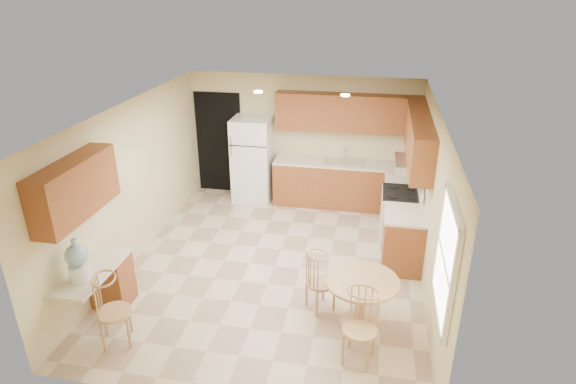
% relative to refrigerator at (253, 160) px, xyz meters
% --- Properties ---
extents(floor, '(5.50, 5.50, 0.00)m').
position_rel_refrigerator_xyz_m(floor, '(0.95, -2.40, -0.85)').
color(floor, '#CAB392').
rests_on(floor, ground).
extents(ceiling, '(4.50, 5.50, 0.02)m').
position_rel_refrigerator_xyz_m(ceiling, '(0.95, -2.40, 1.65)').
color(ceiling, white).
rests_on(ceiling, wall_back).
extents(wall_back, '(4.50, 0.02, 2.50)m').
position_rel_refrigerator_xyz_m(wall_back, '(0.95, 0.35, 0.40)').
color(wall_back, '#C8B887').
rests_on(wall_back, floor).
extents(wall_front, '(4.50, 0.02, 2.50)m').
position_rel_refrigerator_xyz_m(wall_front, '(0.95, -5.15, 0.40)').
color(wall_front, '#C8B887').
rests_on(wall_front, floor).
extents(wall_left, '(0.02, 5.50, 2.50)m').
position_rel_refrigerator_xyz_m(wall_left, '(-1.30, -2.40, 0.40)').
color(wall_left, '#C8B887').
rests_on(wall_left, floor).
extents(wall_right, '(0.02, 5.50, 2.50)m').
position_rel_refrigerator_xyz_m(wall_right, '(3.20, -2.40, 0.40)').
color(wall_right, '#C8B887').
rests_on(wall_right, floor).
extents(doorway, '(0.90, 0.02, 2.10)m').
position_rel_refrigerator_xyz_m(doorway, '(-0.80, 0.34, 0.20)').
color(doorway, black).
rests_on(doorway, floor).
extents(base_cab_back, '(2.75, 0.60, 0.87)m').
position_rel_refrigerator_xyz_m(base_cab_back, '(1.83, 0.05, -0.42)').
color(base_cab_back, brown).
rests_on(base_cab_back, floor).
extents(counter_back, '(2.75, 0.63, 0.04)m').
position_rel_refrigerator_xyz_m(counter_back, '(1.83, 0.05, 0.04)').
color(counter_back, beige).
rests_on(counter_back, base_cab_back).
extents(base_cab_right_a, '(0.60, 0.59, 0.87)m').
position_rel_refrigerator_xyz_m(base_cab_right_a, '(2.90, -0.54, -0.42)').
color(base_cab_right_a, brown).
rests_on(base_cab_right_a, floor).
extents(counter_right_a, '(0.63, 0.59, 0.04)m').
position_rel_refrigerator_xyz_m(counter_right_a, '(2.90, -0.54, 0.04)').
color(counter_right_a, beige).
rests_on(counter_right_a, base_cab_right_a).
extents(base_cab_right_b, '(0.60, 0.80, 0.87)m').
position_rel_refrigerator_xyz_m(base_cab_right_b, '(2.90, -2.00, -0.42)').
color(base_cab_right_b, brown).
rests_on(base_cab_right_b, floor).
extents(counter_right_b, '(0.63, 0.80, 0.04)m').
position_rel_refrigerator_xyz_m(counter_right_b, '(2.90, -2.00, 0.04)').
color(counter_right_b, beige).
rests_on(counter_right_b, base_cab_right_b).
extents(upper_cab_back, '(2.75, 0.33, 0.70)m').
position_rel_refrigerator_xyz_m(upper_cab_back, '(1.83, 0.19, 1.00)').
color(upper_cab_back, brown).
rests_on(upper_cab_back, wall_back).
extents(upper_cab_right, '(0.33, 2.42, 0.70)m').
position_rel_refrigerator_xyz_m(upper_cab_right, '(3.04, -1.19, 1.00)').
color(upper_cab_right, brown).
rests_on(upper_cab_right, wall_right).
extents(upper_cab_left, '(0.33, 1.40, 0.70)m').
position_rel_refrigerator_xyz_m(upper_cab_left, '(-1.13, -4.00, 1.00)').
color(upper_cab_left, brown).
rests_on(upper_cab_left, wall_left).
extents(sink, '(0.78, 0.44, 0.01)m').
position_rel_refrigerator_xyz_m(sink, '(1.80, 0.05, 0.06)').
color(sink, silver).
rests_on(sink, counter_back).
extents(range_hood, '(0.50, 0.76, 0.14)m').
position_rel_refrigerator_xyz_m(range_hood, '(2.95, -1.22, 0.57)').
color(range_hood, silver).
rests_on(range_hood, upper_cab_right).
extents(desk_pedestal, '(0.48, 0.42, 0.72)m').
position_rel_refrigerator_xyz_m(desk_pedestal, '(-1.05, -3.72, -0.49)').
color(desk_pedestal, brown).
rests_on(desk_pedestal, floor).
extents(desk_top, '(0.50, 1.20, 0.04)m').
position_rel_refrigerator_xyz_m(desk_top, '(-1.05, -4.10, -0.10)').
color(desk_top, beige).
rests_on(desk_top, desk_pedestal).
extents(window, '(0.06, 1.12, 1.30)m').
position_rel_refrigerator_xyz_m(window, '(3.18, -4.25, 0.65)').
color(window, white).
rests_on(window, wall_right).
extents(can_light_a, '(0.14, 0.14, 0.02)m').
position_rel_refrigerator_xyz_m(can_light_a, '(0.45, -1.20, 1.63)').
color(can_light_a, white).
rests_on(can_light_a, ceiling).
extents(can_light_b, '(0.14, 0.14, 0.02)m').
position_rel_refrigerator_xyz_m(can_light_b, '(1.85, -1.20, 1.63)').
color(can_light_b, white).
rests_on(can_light_b, ceiling).
extents(refrigerator, '(0.75, 0.73, 1.71)m').
position_rel_refrigerator_xyz_m(refrigerator, '(0.00, 0.00, 0.00)').
color(refrigerator, white).
rests_on(refrigerator, floor).
extents(stove, '(0.65, 0.76, 1.09)m').
position_rel_refrigerator_xyz_m(stove, '(2.88, -1.22, -0.38)').
color(stove, white).
rests_on(stove, floor).
extents(dining_table, '(0.94, 0.94, 0.70)m').
position_rel_refrigerator_xyz_m(dining_table, '(2.33, -3.57, -0.40)').
color(dining_table, tan).
rests_on(dining_table, floor).
extents(chair_table_a, '(0.38, 0.48, 0.86)m').
position_rel_refrigerator_xyz_m(chair_table_a, '(1.78, -3.40, -0.33)').
color(chair_table_a, tan).
rests_on(chair_table_a, floor).
extents(chair_table_b, '(0.41, 0.43, 0.94)m').
position_rel_refrigerator_xyz_m(chair_table_b, '(2.35, -4.31, -0.28)').
color(chair_table_b, tan).
rests_on(chair_table_b, floor).
extents(chair_desk, '(0.42, 0.53, 0.94)m').
position_rel_refrigerator_xyz_m(chair_desk, '(-0.60, -4.54, -0.28)').
color(chair_desk, tan).
rests_on(chair_desk, floor).
extents(water_crock, '(0.28, 0.28, 0.57)m').
position_rel_refrigerator_xyz_m(water_crock, '(-1.05, -4.32, 0.18)').
color(water_crock, white).
rests_on(water_crock, desk_top).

